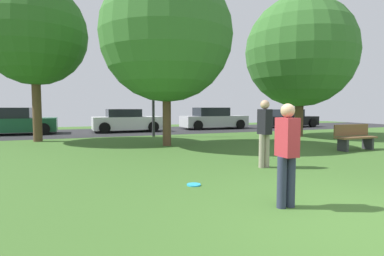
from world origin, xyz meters
TOP-DOWN VIEW (x-y plane):
  - ground_plane at (0.00, 0.00)m, footprint 44.00×44.00m
  - road_strip at (0.00, 16.00)m, footprint 44.00×6.40m
  - oak_tree_right at (0.04, 8.48)m, footprint 5.08×5.08m
  - birch_tree_lone at (7.46, 9.56)m, footprint 5.52×5.52m
  - oak_tree_center at (-4.81, 11.99)m, footprint 4.42×4.42m
  - person_bystander at (1.03, 3.44)m, footprint 0.30×0.34m
  - person_walking at (-0.46, 0.76)m, footprint 0.30×0.33m
  - frisbee_disc at (-1.27, 2.47)m, footprint 0.27×0.27m
  - parked_car_green at (-6.35, 16.27)m, footprint 4.25×2.08m
  - parked_car_white at (-0.27, 15.91)m, footprint 4.07×2.09m
  - parked_car_silver at (5.79, 16.19)m, footprint 4.53×2.00m
  - parked_car_black at (11.86, 15.70)m, footprint 4.20×1.94m
  - park_bench at (5.79, 4.84)m, footprint 1.60×0.45m
  - street_lamp_post at (0.47, 12.20)m, footprint 0.14×0.14m

SIDE VIEW (x-z plane):
  - ground_plane at x=0.00m, z-range 0.00..0.00m
  - road_strip at x=0.00m, z-range 0.00..0.01m
  - frisbee_disc at x=-1.27m, z-range 0.00..0.03m
  - park_bench at x=5.79m, z-range 0.01..0.91m
  - parked_car_black at x=11.86m, z-range -0.05..1.27m
  - parked_car_white at x=-0.27m, z-range -0.05..1.33m
  - parked_car_silver at x=5.79m, z-range -0.07..1.40m
  - parked_car_green at x=-6.35m, z-range -0.07..1.41m
  - person_walking at x=-0.46m, z-range 0.07..1.64m
  - person_bystander at x=1.03m, z-range 0.09..1.78m
  - street_lamp_post at x=0.47m, z-range 0.00..4.50m
  - oak_tree_right at x=0.04m, z-range 0.85..7.64m
  - birch_tree_lone at x=7.46m, z-range 0.76..7.81m
  - oak_tree_center at x=-4.81m, z-range 1.22..8.10m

